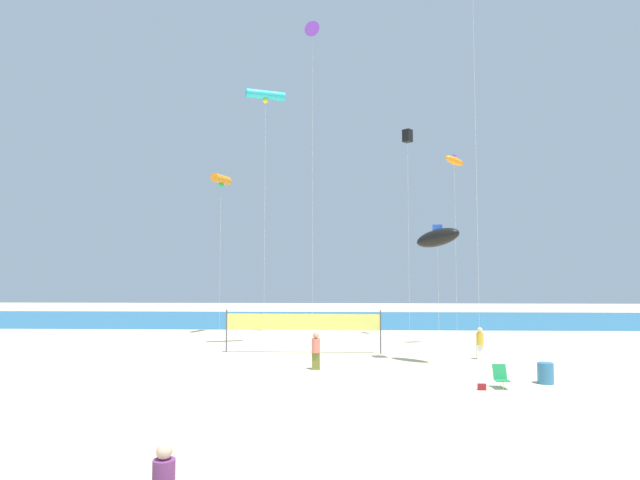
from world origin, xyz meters
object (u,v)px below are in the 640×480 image
object	(u,v)px
kite_cyan_tube	(265,95)
kite_orange_tube	(221,180)
folding_beach_chair	(501,376)
beachgoer_coral_shirt	(316,350)
kite_black_inflatable	(438,238)
kite_orange_inflatable	(454,161)
kite_violet_delta	(313,31)
volleyball_net	(303,323)
beachgoer_mustard_shirt	(480,342)
kite_black_box	(407,137)
beach_handbag	(482,387)
trash_barrel	(545,373)

from	to	relation	value
kite_cyan_tube	kite_orange_tube	size ratio (longest dim) A/B	1.33
folding_beach_chair	kite_orange_tube	xyz separation A→B (m)	(-14.86, 17.03, 10.85)
beachgoer_coral_shirt	kite_cyan_tube	xyz separation A→B (m)	(-3.34, 6.49, 14.27)
kite_black_inflatable	kite_orange_inflatable	size ratio (longest dim) A/B	0.58
beachgoer_coral_shirt	kite_violet_delta	xyz separation A→B (m)	(-0.75, 11.84, 20.81)
beachgoer_coral_shirt	volleyball_net	size ratio (longest dim) A/B	0.20
beachgoer_mustard_shirt	volleyball_net	bearing A→B (deg)	-163.05
kite_black_inflatable	kite_cyan_tube	distance (m)	13.87
kite_black_box	kite_violet_delta	bearing A→B (deg)	-178.93
kite_violet_delta	kite_black_inflatable	bearing A→B (deg)	-57.30
kite_orange_tube	kite_black_inflatable	bearing A→B (deg)	-41.53
beach_handbag	kite_orange_tube	xyz separation A→B (m)	(-14.03, 17.41, 11.19)
folding_beach_chair	kite_black_box	world-z (taller)	kite_black_box
kite_violet_delta	kite_black_inflatable	size ratio (longest dim) A/B	3.28
beach_handbag	kite_black_box	bearing A→B (deg)	92.04
folding_beach_chair	kite_black_inflatable	world-z (taller)	kite_black_inflatable
beachgoer_coral_shirt	kite_black_inflatable	size ratio (longest dim) A/B	0.25
kite_orange_inflatable	kite_orange_tube	distance (m)	16.76
volleyball_net	kite_orange_inflatable	xyz separation A→B (m)	(9.09, 2.41, 9.64)
beachgoer_coral_shirt	kite_violet_delta	world-z (taller)	kite_violet_delta
volleyball_net	trash_barrel	bearing A→B (deg)	-37.22
volleyball_net	kite_cyan_tube	world-z (taller)	kite_cyan_tube
beach_handbag	volleyball_net	bearing A→B (deg)	129.27
folding_beach_chair	kite_violet_delta	distance (m)	27.51
beach_handbag	kite_orange_inflatable	world-z (taller)	kite_orange_inflatable
beach_handbag	kite_black_box	size ratio (longest dim) A/B	0.02
trash_barrel	kite_orange_inflatable	world-z (taller)	kite_orange_inflatable
beach_handbag	kite_orange_tube	world-z (taller)	kite_orange_tube
beachgoer_mustard_shirt	volleyball_net	size ratio (longest dim) A/B	0.19
beachgoer_coral_shirt	kite_black_box	bearing A→B (deg)	-45.81
kite_cyan_tube	beach_handbag	bearing A→B (deg)	-46.99
volleyball_net	kite_black_inflatable	size ratio (longest dim) A/B	1.28
volleyball_net	kite_black_inflatable	bearing A→B (deg)	-27.69
kite_violet_delta	kite_orange_inflatable	xyz separation A→B (m)	(8.89, -4.38, -10.44)
beachgoer_mustard_shirt	kite_violet_delta	size ratio (longest dim) A/B	0.07
beachgoer_mustard_shirt	beach_handbag	distance (m)	7.55
kite_black_inflatable	kite_orange_tube	bearing A→B (deg)	138.47
beachgoer_mustard_shirt	kite_black_inflatable	bearing A→B (deg)	-115.70
kite_violet_delta	kite_orange_inflatable	distance (m)	14.39
beachgoer_coral_shirt	kite_cyan_tube	bearing A→B (deg)	7.72
folding_beach_chair	trash_barrel	distance (m)	2.22
kite_orange_tube	beachgoer_coral_shirt	bearing A→B (deg)	-60.56
beachgoer_mustard_shirt	kite_orange_tube	world-z (taller)	kite_orange_tube
beachgoer_coral_shirt	folding_beach_chair	size ratio (longest dim) A/B	1.93
beach_handbag	kite_cyan_tube	bearing A→B (deg)	133.01
folding_beach_chair	volleyball_net	size ratio (longest dim) A/B	0.10
kite_orange_tube	kite_orange_inflatable	bearing A→B (deg)	-20.64
volleyball_net	kite_black_box	distance (m)	15.75
volleyball_net	beach_handbag	size ratio (longest dim) A/B	29.31
trash_barrel	kite_violet_delta	bearing A→B (deg)	124.66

